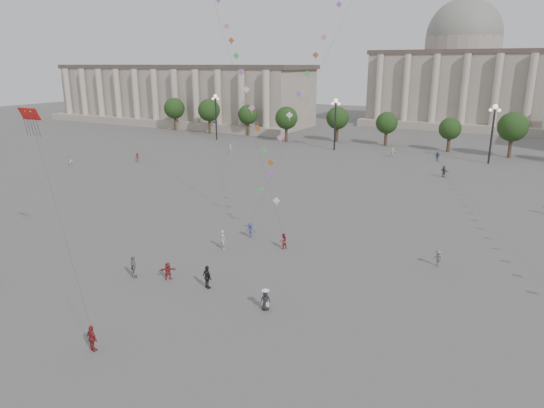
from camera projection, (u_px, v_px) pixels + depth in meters
The scene contains 24 objects.
ground at pixel (175, 308), 36.09m from camera, with size 360.00×360.00×0.00m, color #565351.
hall_west at pixel (180, 95), 147.39m from camera, with size 84.00×26.22×17.20m.
hall_central at pixel (459, 75), 141.08m from camera, with size 48.30×34.30×35.50m.
tree_row at pixel (417, 124), 100.35m from camera, with size 137.12×5.12×8.00m.
lamp_post_far_west at pixel (216, 109), 113.75m from camera, with size 2.00×0.90×10.65m.
lamp_post_mid_west at pixel (335, 115), 99.96m from camera, with size 2.00×0.90×10.65m.
lamp_post_mid_east at pixel (493, 123), 86.16m from camera, with size 2.00×0.90×10.65m.
person_crowd_0 at pixel (437, 156), 90.27m from camera, with size 1.03×0.43×1.76m, color navy.
person_crowd_1 at pixel (71, 161), 86.10m from camera, with size 0.82×0.64×1.69m, color silver.
person_crowd_2 at pixel (137, 157), 89.43m from camera, with size 1.10×0.63×1.70m, color maroon.
person_crowd_4 at pixel (393, 153), 93.84m from camera, with size 1.70×0.54×1.83m, color silver.
person_crowd_6 at pixel (438, 258), 43.26m from camera, with size 1.01×0.58×1.56m, color slate.
person_crowd_10 at pixel (231, 149), 97.54m from camera, with size 0.70×0.46×1.92m, color #BCBBB7.
person_crowd_12 at pixel (444, 171), 77.45m from camera, with size 1.74×0.55×1.88m, color #5E5E62.
person_crowd_13 at pixel (223, 240), 47.35m from camera, with size 0.69×0.45×1.90m, color #B1B1AD.
tourist_0 at pixel (92, 338), 30.44m from camera, with size 1.04×0.43×1.78m, color maroon.
tourist_1 at pixel (207, 277), 38.96m from camera, with size 1.14×0.47×1.95m, color black.
tourist_2 at pixel (168, 271), 40.67m from camera, with size 1.41×0.45×1.52m, color maroon.
tourist_3 at pixel (133, 267), 40.96m from camera, with size 1.12×0.47×1.91m, color slate.
kite_flyer_0 at pixel (283, 241), 47.43m from camera, with size 0.77×0.60×1.59m, color maroon.
kite_flyer_1 at pixel (250, 230), 50.44m from camera, with size 1.02×0.59×1.58m, color navy.
hat_person at pixel (266, 300), 35.57m from camera, with size 0.88×0.80×1.69m.
dragon_kite at pixel (31, 124), 40.21m from camera, with size 8.28×4.23×20.20m.
kite_train_west at pixel (219, 6), 61.99m from camera, with size 33.03×28.89×61.25m.
Camera 1 is at (21.91, -25.07, 17.49)m, focal length 32.00 mm.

